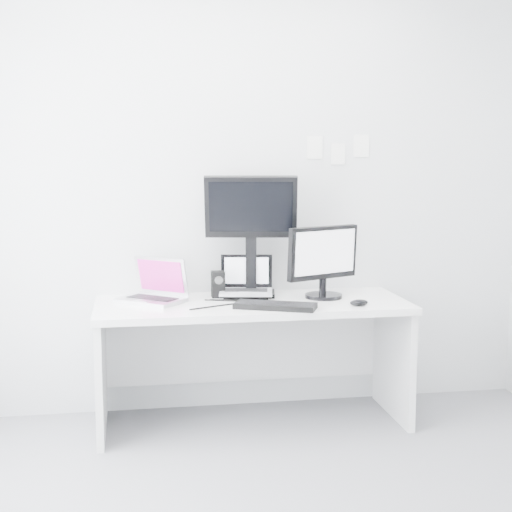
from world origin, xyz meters
name	(u,v)px	position (x,y,z in m)	size (l,w,h in m)	color
back_wall	(243,192)	(0.00, 1.60, 1.35)	(3.60, 3.60, 0.00)	silver
desk	(252,363)	(0.00, 1.25, 0.36)	(1.80, 0.70, 0.73)	white
macbook	(151,279)	(-0.58, 1.33, 0.86)	(0.36, 0.27, 0.27)	#ADACB1
speaker	(218,284)	(-0.18, 1.42, 0.81)	(0.08, 0.08, 0.16)	black
dell_laptop	(246,276)	(-0.01, 1.38, 0.86)	(0.31, 0.24, 0.26)	#ABADB2
rear_monitor	(251,234)	(0.03, 1.44, 1.10)	(0.55, 0.20, 0.74)	black
samsung_monitor	(324,261)	(0.44, 1.30, 0.95)	(0.48, 0.22, 0.44)	black
keyboard	(275,306)	(0.10, 1.04, 0.74)	(0.45, 0.16, 0.03)	black
mouse	(359,303)	(0.58, 1.04, 0.75)	(0.11, 0.07, 0.04)	black
wall_note_0	(315,147)	(0.45, 1.59, 1.62)	(0.10, 0.00, 0.14)	white
wall_note_1	(338,154)	(0.60, 1.59, 1.58)	(0.09, 0.00, 0.13)	white
wall_note_2	(361,146)	(0.75, 1.59, 1.63)	(0.10, 0.00, 0.14)	white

